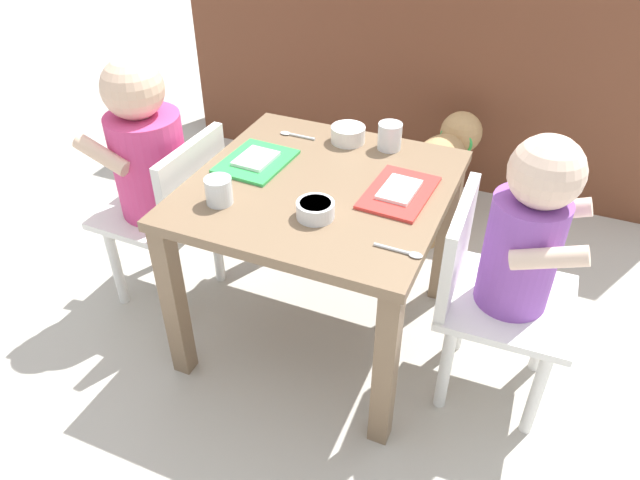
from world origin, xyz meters
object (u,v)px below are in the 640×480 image
seated_child_left (152,160)px  spoon_by_left_tray (294,135)px  dining_table (320,212)px  water_cup_left (219,192)px  water_cup_right (390,138)px  spoon_by_right_tray (403,252)px  food_tray_right (399,192)px  seated_child_right (517,247)px  dog (441,162)px  veggie_bowl_far (348,134)px  food_tray_left (256,161)px  cereal_bowl_right_side (315,209)px

seated_child_left → spoon_by_left_tray: bearing=36.3°
dining_table → water_cup_left: (-0.17, -0.16, 0.10)m
water_cup_right → spoon_by_right_tray: water_cup_right is taller
food_tray_right → water_cup_right: size_ratio=3.09×
seated_child_right → spoon_by_left_tray: (-0.61, 0.21, 0.04)m
seated_child_right → water_cup_right: seated_child_right is taller
seated_child_right → dog: 0.72m
veggie_bowl_far → spoon_by_right_tray: bearing=-56.0°
seated_child_left → food_tray_left: 0.28m
food_tray_right → spoon_by_right_tray: food_tray_right is taller
cereal_bowl_right_side → veggie_bowl_far: (-0.06, 0.35, 0.00)m
food_tray_left → dog: bearing=60.3°
cereal_bowl_right_side → veggie_bowl_far: size_ratio=0.93×
dining_table → water_cup_right: bearing=67.8°
water_cup_left → seated_child_left: bearing=154.4°
dog → seated_child_right: bearing=-65.1°
seated_child_left → spoon_by_left_tray: size_ratio=7.02×
water_cup_left → veggie_bowl_far: (0.15, 0.38, -0.00)m
food_tray_right → water_cup_left: bearing=-151.9°
seated_child_left → veggie_bowl_far: seated_child_left is taller
spoon_by_left_tray → spoon_by_right_tray: same height
seated_child_left → food_tray_right: seated_child_left is taller
dining_table → seated_child_left: size_ratio=0.84×
dining_table → food_tray_left: bearing=171.4°
dining_table → water_cup_left: size_ratio=9.88×
food_tray_right → spoon_by_left_tray: size_ratio=2.09×
dining_table → water_cup_right: size_ratio=8.70×
dog → spoon_by_left_tray: (-0.31, -0.42, 0.23)m
food_tray_left → spoon_by_left_tray: (0.02, 0.17, -0.00)m
seated_child_left → spoon_by_left_tray: 0.37m
dining_table → dog: size_ratio=1.37×
seated_child_right → food_tray_right: (-0.27, 0.05, 0.04)m
seated_child_left → veggie_bowl_far: (0.44, 0.24, 0.05)m
water_cup_left → dining_table: bearing=43.2°
dog → veggie_bowl_far: bearing=-113.4°
seated_child_right → dog: (-0.29, 0.63, -0.19)m
seated_child_left → food_tray_left: bearing=10.5°
food_tray_right → spoon_by_left_tray: bearing=153.8°
dog → water_cup_left: 0.88m
water_cup_left → veggie_bowl_far: bearing=68.0°
dining_table → cereal_bowl_right_side: cereal_bowl_right_side is taller
food_tray_left → water_cup_left: 0.19m
veggie_bowl_far → spoon_by_right_tray: (0.27, -0.39, -0.02)m
veggie_bowl_far → spoon_by_left_tray: 0.14m
food_tray_left → veggie_bowl_far: (0.16, 0.19, 0.02)m
dog → food_tray_left: bearing=-119.7°
veggie_bowl_far → spoon_by_left_tray: bearing=-169.6°
dog → spoon_by_left_tray: size_ratio=4.29×
spoon_by_left_tray → seated_child_left: bearing=-143.7°
seated_child_right → water_cup_right: (-0.36, 0.24, 0.06)m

